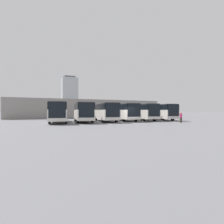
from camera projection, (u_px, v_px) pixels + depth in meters
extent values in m
plane|color=#5B5B60|center=(128.00, 123.00, 28.32)|extent=(600.00, 600.00, 0.00)
cube|color=silver|center=(159.00, 114.00, 37.21)|extent=(4.02, 10.85, 1.66)
cube|color=black|center=(159.00, 108.00, 37.21)|extent=(3.96, 10.69, 1.02)
cube|color=black|center=(174.00, 110.00, 32.08)|extent=(2.25, 0.35, 2.18)
cube|color=silver|center=(174.00, 118.00, 32.08)|extent=(2.44, 0.40, 0.40)
cube|color=#333338|center=(159.00, 105.00, 37.20)|extent=(3.86, 10.42, 0.12)
cylinder|color=black|center=(172.00, 118.00, 34.34)|extent=(0.43, 1.02, 0.99)
cylinder|color=black|center=(162.00, 118.00, 33.75)|extent=(0.43, 1.02, 0.99)
cylinder|color=black|center=(156.00, 117.00, 40.69)|extent=(0.43, 1.02, 0.99)
cylinder|color=black|center=(147.00, 117.00, 40.10)|extent=(0.43, 1.02, 0.99)
cube|color=#B2B2AD|center=(155.00, 120.00, 34.95)|extent=(0.97, 5.26, 0.15)
cube|color=silver|center=(142.00, 114.00, 35.86)|extent=(4.02, 10.85, 1.66)
cube|color=black|center=(142.00, 108.00, 35.85)|extent=(3.96, 10.69, 1.02)
cube|color=black|center=(154.00, 110.00, 30.72)|extent=(2.25, 0.35, 2.18)
cube|color=silver|center=(154.00, 118.00, 30.72)|extent=(2.44, 0.40, 0.40)
cube|color=#333338|center=(142.00, 105.00, 35.85)|extent=(3.86, 10.42, 0.12)
cylinder|color=black|center=(154.00, 118.00, 32.98)|extent=(0.43, 1.02, 0.99)
cylinder|color=black|center=(143.00, 119.00, 32.39)|extent=(0.43, 1.02, 0.99)
cylinder|color=black|center=(140.00, 117.00, 39.33)|extent=(0.43, 1.02, 0.99)
cylinder|color=black|center=(131.00, 117.00, 38.74)|extent=(0.43, 1.02, 0.99)
cube|color=#B2B2AD|center=(137.00, 121.00, 33.60)|extent=(0.97, 5.26, 0.15)
cube|color=silver|center=(124.00, 114.00, 34.16)|extent=(4.02, 10.85, 1.66)
cube|color=black|center=(124.00, 107.00, 34.15)|extent=(3.96, 10.69, 1.02)
cube|color=black|center=(134.00, 110.00, 29.03)|extent=(2.25, 0.35, 2.18)
cube|color=silver|center=(134.00, 118.00, 29.03)|extent=(2.44, 0.40, 0.40)
cube|color=#333338|center=(124.00, 104.00, 34.15)|extent=(3.86, 10.42, 0.12)
cylinder|color=black|center=(136.00, 119.00, 31.29)|extent=(0.43, 1.02, 0.99)
cylinder|color=black|center=(124.00, 119.00, 30.70)|extent=(0.43, 1.02, 0.99)
cylinder|color=black|center=(124.00, 118.00, 37.63)|extent=(0.43, 1.02, 0.99)
cylinder|color=black|center=(114.00, 118.00, 37.04)|extent=(0.43, 1.02, 0.99)
cube|color=#B2B2AD|center=(118.00, 121.00, 31.90)|extent=(0.97, 5.26, 0.15)
cube|color=silver|center=(105.00, 114.00, 31.99)|extent=(4.02, 10.85, 1.66)
cube|color=black|center=(105.00, 107.00, 31.98)|extent=(3.96, 10.69, 1.02)
cube|color=black|center=(113.00, 110.00, 26.86)|extent=(2.25, 0.35, 2.18)
cube|color=silver|center=(113.00, 119.00, 26.86)|extent=(2.44, 0.40, 0.40)
cube|color=#333338|center=(105.00, 104.00, 31.98)|extent=(3.86, 10.42, 0.12)
cylinder|color=black|center=(116.00, 119.00, 29.12)|extent=(0.43, 1.02, 0.99)
cylinder|color=black|center=(103.00, 120.00, 28.53)|extent=(0.43, 1.02, 0.99)
cylinder|color=black|center=(107.00, 118.00, 35.46)|extent=(0.43, 1.02, 0.99)
cylinder|color=black|center=(96.00, 118.00, 34.87)|extent=(0.43, 1.02, 0.99)
cube|color=#B2B2AD|center=(97.00, 122.00, 29.73)|extent=(0.97, 5.26, 0.15)
cube|color=silver|center=(83.00, 115.00, 30.49)|extent=(4.02, 10.85, 1.66)
cube|color=black|center=(83.00, 107.00, 30.48)|extent=(3.96, 10.69, 1.02)
cube|color=black|center=(87.00, 110.00, 25.35)|extent=(2.25, 0.35, 2.18)
cube|color=silver|center=(87.00, 119.00, 25.36)|extent=(2.44, 0.40, 0.40)
cube|color=#333338|center=(83.00, 104.00, 30.48)|extent=(3.86, 10.42, 0.12)
cylinder|color=black|center=(92.00, 120.00, 27.62)|extent=(0.43, 1.02, 0.99)
cylinder|color=black|center=(78.00, 120.00, 27.03)|extent=(0.43, 1.02, 0.99)
cylinder|color=black|center=(87.00, 118.00, 33.96)|extent=(0.43, 1.02, 0.99)
cylinder|color=black|center=(75.00, 118.00, 33.37)|extent=(0.43, 1.02, 0.99)
cube|color=#B2B2AD|center=(73.00, 122.00, 28.23)|extent=(0.97, 5.26, 0.15)
cube|color=silver|center=(59.00, 115.00, 28.74)|extent=(4.02, 10.85, 1.66)
cube|color=black|center=(59.00, 107.00, 28.73)|extent=(3.96, 10.69, 1.02)
cube|color=black|center=(57.00, 110.00, 23.60)|extent=(2.25, 0.35, 2.18)
cube|color=silver|center=(57.00, 120.00, 23.61)|extent=(2.44, 0.40, 0.40)
cube|color=#333338|center=(59.00, 103.00, 28.73)|extent=(3.86, 10.42, 0.12)
cylinder|color=black|center=(66.00, 120.00, 25.87)|extent=(0.43, 1.02, 0.99)
cylinder|color=black|center=(50.00, 121.00, 25.28)|extent=(0.43, 1.02, 0.99)
cylinder|color=black|center=(66.00, 119.00, 32.21)|extent=(0.43, 1.02, 0.99)
cylinder|color=black|center=(53.00, 119.00, 31.62)|extent=(0.43, 1.02, 0.99)
cylinder|color=brown|center=(181.00, 120.00, 28.63)|extent=(0.24, 0.24, 0.85)
cylinder|color=brown|center=(180.00, 120.00, 28.60)|extent=(0.24, 0.24, 0.85)
cylinder|color=#D13375|center=(181.00, 115.00, 28.61)|extent=(0.48, 0.48, 0.67)
sphere|color=tan|center=(181.00, 113.00, 28.61)|extent=(0.23, 0.23, 0.23)
cube|color=gray|center=(89.00, 109.00, 50.30)|extent=(41.97, 8.22, 5.03)
cube|color=silver|center=(84.00, 102.00, 55.46)|extent=(41.97, 3.00, 0.24)
cylinder|color=slate|center=(124.00, 110.00, 62.21)|extent=(0.20, 0.20, 4.78)
cylinder|color=slate|center=(33.00, 109.00, 50.76)|extent=(0.20, 0.20, 4.78)
cube|color=#ADB2B7|center=(69.00, 95.00, 251.78)|extent=(21.39, 21.39, 49.32)
cube|color=#4C4C51|center=(69.00, 77.00, 251.64)|extent=(14.97, 14.97, 2.40)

